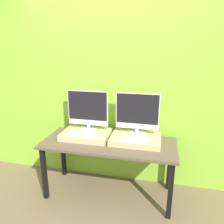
{
  "coord_description": "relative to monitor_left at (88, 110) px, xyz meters",
  "views": [
    {
      "loc": [
        0.58,
        -2.03,
        1.85
      ],
      "look_at": [
        0.0,
        0.51,
        1.05
      ],
      "focal_mm": 35.0,
      "sensor_mm": 36.0,
      "label": 1
    }
  ],
  "objects": [
    {
      "name": "monitor_left",
      "position": [
        0.0,
        0.0,
        0.0
      ],
      "size": [
        0.53,
        0.22,
        0.51
      ],
      "color": "silver",
      "rests_on": "wooden_riser_left"
    },
    {
      "name": "wooden_riser_left",
      "position": [
        0.0,
        -0.09,
        -0.3
      ],
      "size": [
        0.6,
        0.42,
        0.07
      ],
      "color": "#D6B77F",
      "rests_on": "workbench"
    },
    {
      "name": "ground_plane",
      "position": [
        0.32,
        -0.5,
        -1.06
      ],
      "size": [
        12.0,
        12.0,
        0.0
      ],
      "primitive_type": "plane",
      "color": "#756047"
    },
    {
      "name": "monitor_right",
      "position": [
        0.63,
        0.0,
        0.0
      ],
      "size": [
        0.53,
        0.22,
        0.51
      ],
      "color": "silver",
      "rests_on": "wooden_riser_right"
    },
    {
      "name": "keyboard_right",
      "position": [
        0.63,
        -0.23,
        -0.26
      ],
      "size": [
        0.32,
        0.13,
        0.01
      ],
      "color": "silver",
      "rests_on": "wooden_riser_right"
    },
    {
      "name": "wall_back",
      "position": [
        0.32,
        0.22,
        0.24
      ],
      "size": [
        8.0,
        0.04,
        2.6
      ],
      "color": "#8CC638",
      "rests_on": "ground_plane"
    },
    {
      "name": "workbench",
      "position": [
        0.32,
        -0.18,
        -0.42
      ],
      "size": [
        1.62,
        0.66,
        0.72
      ],
      "color": "brown",
      "rests_on": "ground_plane"
    },
    {
      "name": "wooden_riser_right",
      "position": [
        0.63,
        -0.09,
        -0.3
      ],
      "size": [
        0.6,
        0.42,
        0.07
      ],
      "color": "#D6B77F",
      "rests_on": "workbench"
    },
    {
      "name": "keyboard_left",
      "position": [
        0.0,
        -0.23,
        -0.26
      ],
      "size": [
        0.32,
        0.13,
        0.01
      ],
      "color": "silver",
      "rests_on": "wooden_riser_left"
    }
  ]
}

